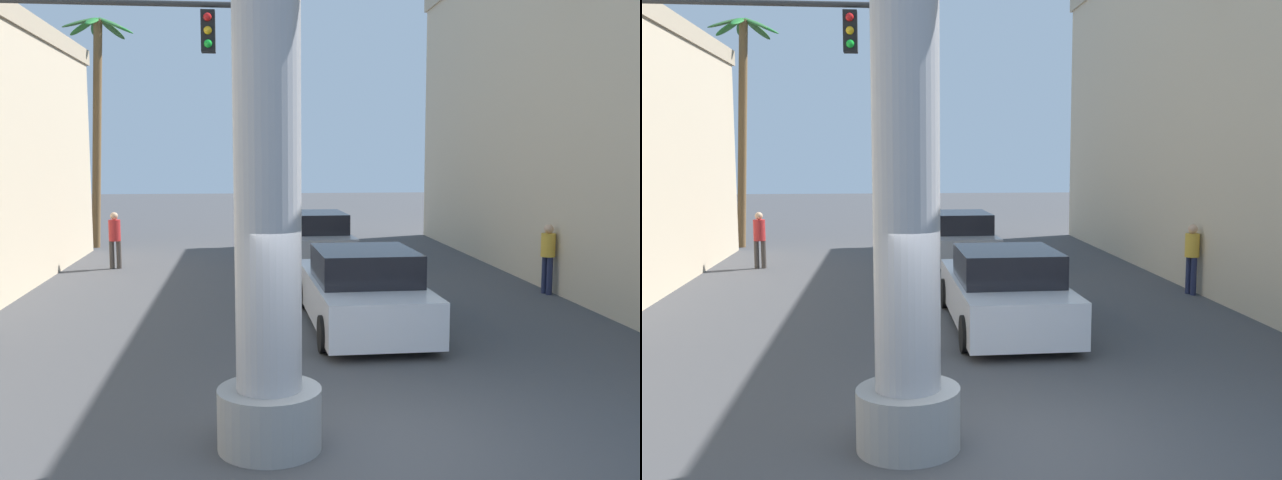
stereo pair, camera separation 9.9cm
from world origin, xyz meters
TOP-DOWN VIEW (x-y plane):
  - ground_plane at (0.00, 10.00)m, footprint 86.88×86.88m
  - street_lamp at (5.82, 7.91)m, footprint 2.66×0.28m
  - traffic_light_mast at (-4.66, 4.97)m, footprint 5.19×0.32m
  - car_lead at (0.92, 5.73)m, footprint 2.18×5.12m
  - car_far at (0.91, 14.02)m, footprint 2.03×4.39m
  - palm_tree_far_left at (-6.39, 18.41)m, footprint 2.47×2.59m
  - pedestrian_far_left at (-5.09, 13.49)m, footprint 0.36×0.36m
  - pedestrian_mid_right at (5.88, 8.50)m, footprint 0.40×0.40m

SIDE VIEW (x-z plane):
  - ground_plane at x=0.00m, z-range 0.00..0.00m
  - car_lead at x=0.92m, z-range -0.08..1.48m
  - car_far at x=0.91m, z-range -0.05..1.51m
  - pedestrian_far_left at x=-5.09m, z-range 0.14..1.79m
  - pedestrian_mid_right at x=5.88m, z-range 0.15..1.83m
  - traffic_light_mast at x=-4.66m, z-range 1.23..7.19m
  - street_lamp at x=5.82m, z-range 0.77..7.88m
  - palm_tree_far_left at x=-6.39m, z-range 1.30..9.42m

